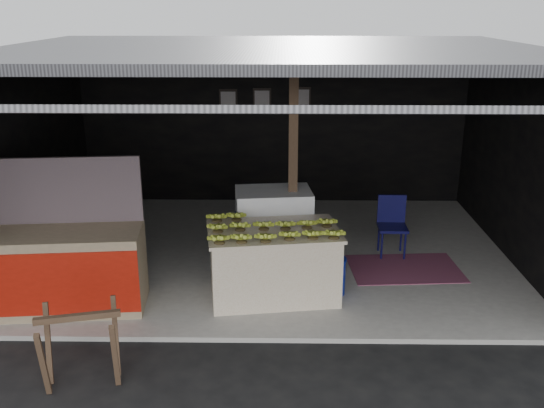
{
  "coord_description": "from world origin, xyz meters",
  "views": [
    {
      "loc": [
        0.14,
        -5.85,
        3.56
      ],
      "look_at": [
        0.03,
        1.56,
        1.1
      ],
      "focal_mm": 40.0,
      "sensor_mm": 36.0,
      "label": 1
    }
  ],
  "objects_px": {
    "banana_table": "(274,263)",
    "sawhorse": "(80,341)",
    "water_barrel": "(333,277)",
    "plastic_chair": "(392,220)",
    "neighbor_stall": "(69,266)",
    "white_crate": "(274,229)"
  },
  "relations": [
    {
      "from": "banana_table",
      "to": "sawhorse",
      "type": "height_order",
      "value": "banana_table"
    },
    {
      "from": "water_barrel",
      "to": "plastic_chair",
      "type": "xyz_separation_m",
      "value": [
        0.95,
        1.32,
        0.28
      ]
    },
    {
      "from": "water_barrel",
      "to": "neighbor_stall",
      "type": "bearing_deg",
      "value": -172.64
    },
    {
      "from": "sawhorse",
      "to": "water_barrel",
      "type": "distance_m",
      "value": 3.22
    },
    {
      "from": "white_crate",
      "to": "neighbor_stall",
      "type": "bearing_deg",
      "value": -160.11
    },
    {
      "from": "neighbor_stall",
      "to": "plastic_chair",
      "type": "bearing_deg",
      "value": 17.28
    },
    {
      "from": "sawhorse",
      "to": "water_barrel",
      "type": "height_order",
      "value": "sawhorse"
    },
    {
      "from": "neighbor_stall",
      "to": "sawhorse",
      "type": "relative_size",
      "value": 2.15
    },
    {
      "from": "water_barrel",
      "to": "sawhorse",
      "type": "bearing_deg",
      "value": -143.38
    },
    {
      "from": "banana_table",
      "to": "neighbor_stall",
      "type": "xyz_separation_m",
      "value": [
        -2.42,
        -0.34,
        0.09
      ]
    },
    {
      "from": "neighbor_stall",
      "to": "water_barrel",
      "type": "bearing_deg",
      "value": 1.88
    },
    {
      "from": "sawhorse",
      "to": "plastic_chair",
      "type": "xyz_separation_m",
      "value": [
        3.53,
        3.24,
        0.08
      ]
    },
    {
      "from": "white_crate",
      "to": "neighbor_stall",
      "type": "distance_m",
      "value": 2.7
    },
    {
      "from": "sawhorse",
      "to": "plastic_chair",
      "type": "distance_m",
      "value": 4.79
    },
    {
      "from": "neighbor_stall",
      "to": "banana_table",
      "type": "bearing_deg",
      "value": 2.45
    },
    {
      "from": "white_crate",
      "to": "neighbor_stall",
      "type": "relative_size",
      "value": 0.62
    },
    {
      "from": "neighbor_stall",
      "to": "sawhorse",
      "type": "xyz_separation_m",
      "value": [
        0.6,
        -1.51,
        -0.1
      ]
    },
    {
      "from": "banana_table",
      "to": "plastic_chair",
      "type": "distance_m",
      "value": 2.2
    },
    {
      "from": "water_barrel",
      "to": "plastic_chair",
      "type": "height_order",
      "value": "plastic_chair"
    },
    {
      "from": "sawhorse",
      "to": "water_barrel",
      "type": "bearing_deg",
      "value": 22.89
    },
    {
      "from": "white_crate",
      "to": "sawhorse",
      "type": "height_order",
      "value": "white_crate"
    },
    {
      "from": "banana_table",
      "to": "water_barrel",
      "type": "xyz_separation_m",
      "value": [
        0.75,
        0.07,
        -0.22
      ]
    }
  ]
}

